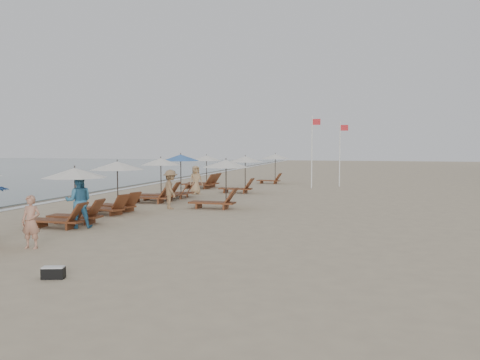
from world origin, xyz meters
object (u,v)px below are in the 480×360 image
(lounger_station_3, at_px, (156,183))
(lounger_station_5, at_px, (202,173))
(inland_station_2, at_px, (273,164))
(beachgoer_near, at_px, (31,222))
(inland_station_1, at_px, (241,171))
(beachgoer_mid_b, at_px, (171,189))
(lounger_station_1, at_px, (69,197))
(beachgoer_mid_a, at_px, (79,201))
(flag_pole_near, at_px, (312,148))
(beachgoer_far_b, at_px, (196,180))
(lounger_station_2, at_px, (113,186))
(inland_station_0, at_px, (219,180))
(lounger_station_4, at_px, (178,175))
(duffel_bag, at_px, (53,272))

(lounger_station_3, height_order, lounger_station_5, lounger_station_3)
(inland_station_2, height_order, beachgoer_near, inland_station_2)
(inland_station_1, xyz_separation_m, beachgoer_mid_b, (-1.15, -8.23, -0.46))
(lounger_station_1, xyz_separation_m, inland_station_1, (2.78, 13.63, 0.31))
(beachgoer_mid_a, height_order, flag_pole_near, flag_pole_near)
(inland_station_1, height_order, beachgoer_mid_a, inland_station_1)
(beachgoer_mid_a, distance_m, beachgoer_mid_b, 5.79)
(beachgoer_mid_a, relative_size, beachgoer_far_b, 1.12)
(lounger_station_2, xyz_separation_m, inland_station_2, (3.40, 18.00, 0.33))
(inland_station_0, height_order, beachgoer_near, inland_station_0)
(lounger_station_2, xyz_separation_m, lounger_station_4, (0.30, 6.54, 0.09))
(inland_station_0, bearing_deg, lounger_station_2, -145.05)
(lounger_station_5, distance_m, beachgoer_mid_a, 16.70)
(flag_pole_near, bearing_deg, duffel_bag, -96.49)
(lounger_station_2, bearing_deg, beachgoer_far_b, 86.30)
(lounger_station_1, relative_size, lounger_station_2, 1.00)
(lounger_station_2, distance_m, inland_station_0, 4.75)
(lounger_station_5, height_order, inland_station_0, inland_station_0)
(lounger_station_3, relative_size, beachgoer_mid_a, 1.40)
(beachgoer_mid_a, relative_size, beachgoer_mid_b, 1.06)
(lounger_station_3, relative_size, lounger_station_5, 0.99)
(inland_station_0, height_order, beachgoer_mid_a, inland_station_0)
(beachgoer_far_b, bearing_deg, lounger_station_2, -139.40)
(inland_station_0, bearing_deg, beachgoer_mid_a, -116.02)
(lounger_station_2, distance_m, duffel_bag, 10.58)
(lounger_station_5, bearing_deg, inland_station_2, 52.63)
(inland_station_0, bearing_deg, beachgoer_near, -104.03)
(beachgoer_near, xyz_separation_m, flag_pole_near, (5.32, 21.78, 1.93))
(lounger_station_4, height_order, inland_station_0, lounger_station_4)
(duffel_bag, bearing_deg, lounger_station_4, 102.73)
(inland_station_0, relative_size, beachgoer_far_b, 1.65)
(lounger_station_1, xyz_separation_m, duffel_bag, (3.80, -6.31, -0.91))
(lounger_station_3, bearing_deg, lounger_station_1, -88.39)
(lounger_station_1, xyz_separation_m, lounger_station_5, (-0.65, 16.36, -0.06))
(inland_station_2, distance_m, beachgoer_mid_b, 16.13)
(lounger_station_1, bearing_deg, inland_station_1, 78.49)
(beachgoer_mid_b, bearing_deg, inland_station_0, -106.35)
(lounger_station_3, distance_m, beachgoer_near, 11.65)
(lounger_station_4, relative_size, beachgoer_mid_a, 1.28)
(inland_station_1, xyz_separation_m, inland_station_2, (0.45, 7.81, 0.13))
(beachgoer_mid_a, bearing_deg, beachgoer_far_b, -116.53)
(beachgoer_far_b, bearing_deg, inland_station_2, 27.29)
(duffel_bag, bearing_deg, beachgoer_mid_b, 100.53)
(inland_station_1, bearing_deg, inland_station_2, 86.70)
(lounger_station_5, height_order, beachgoer_mid_b, lounger_station_5)
(beachgoer_far_b, xyz_separation_m, duffel_bag, (3.41, -18.48, -0.71))
(beachgoer_mid_a, distance_m, beachgoer_far_b, 12.46)
(lounger_station_3, bearing_deg, beachgoer_far_b, 81.95)
(beachgoer_near, bearing_deg, inland_station_0, 69.79)
(lounger_station_3, height_order, flag_pole_near, flag_pole_near)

